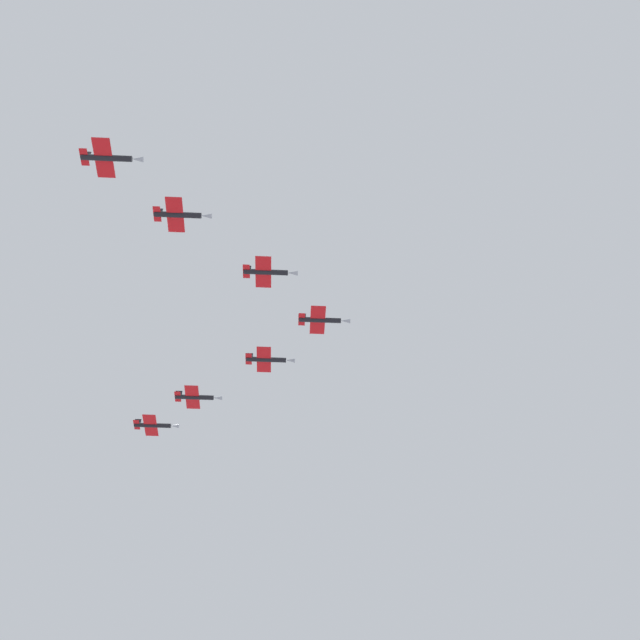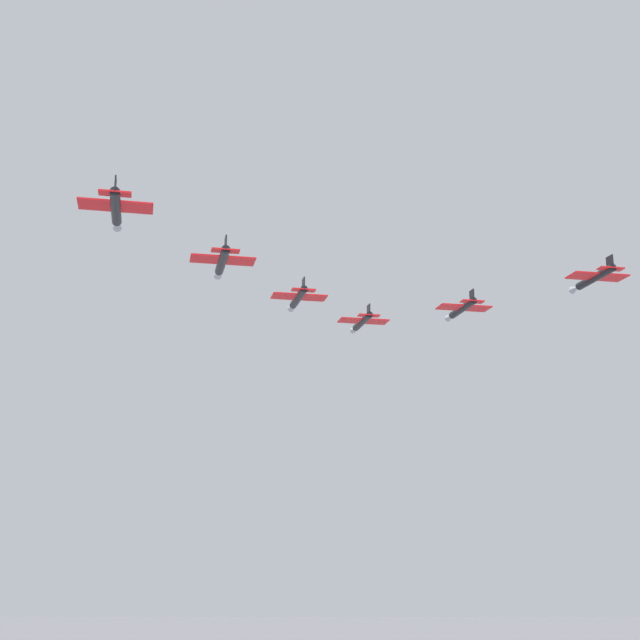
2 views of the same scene
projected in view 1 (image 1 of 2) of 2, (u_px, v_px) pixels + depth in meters
name	position (u px, v px, depth m)	size (l,w,h in m)	color
jet_lead	(321.00, 320.00, 172.43)	(11.15, 9.11, 2.50)	black
jet_port_inner	(267.00, 360.00, 181.25)	(11.15, 9.11, 2.50)	black
jet_starboard_inner	(267.00, 272.00, 162.85)	(11.15, 9.11, 2.50)	black
jet_port_outer	(196.00, 397.00, 189.28)	(11.15, 9.11, 2.50)	black
jet_starboard_outer	(179.00, 215.00, 153.70)	(11.15, 9.11, 2.50)	black
jet_center_rear	(154.00, 425.00, 199.27)	(11.15, 9.11, 2.50)	black
jet_port_trail	(108.00, 158.00, 142.96)	(11.15, 9.11, 2.50)	black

